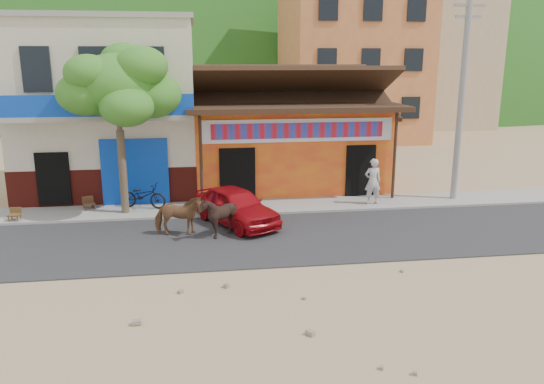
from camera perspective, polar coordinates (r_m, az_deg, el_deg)
The scene contains 17 objects.
ground at distance 14.60m, azimuth 0.09°, elevation -8.26°, with size 120.00×120.00×0.00m, color #9E825B.
road at distance 16.91m, azimuth -1.13°, elevation -5.00°, with size 60.00×5.00×0.04m, color #28282B.
sidewalk at distance 20.22m, azimuth -2.35°, elevation -1.67°, with size 60.00×2.00×0.12m, color gray.
dance_club at distance 23.99m, azimuth 1.40°, elevation 5.11°, with size 8.00×6.00×3.60m, color orange.
cafe_building at distance 23.72m, azimuth -16.96°, elevation 8.54°, with size 7.00×6.00×7.00m, color beige.
apartment_front at distance 38.93m, azimuth 8.44°, elevation 14.63°, with size 9.00×9.00×12.00m, color #CC723F.
apartment_rear at distance 47.73m, azimuth 16.98°, elevation 12.86°, with size 8.00×8.00×10.00m, color tan.
hillside at distance 83.63m, azimuth -7.17°, elevation 18.44°, with size 100.00×40.00×24.00m, color #194C14.
tree at distance 19.50m, azimuth -16.04°, elevation 6.39°, with size 3.00×3.00×6.00m, color #2D721E, non-canonical shape.
utility_pole at distance 21.90m, azimuth 19.72°, elevation 9.55°, with size 0.24×0.24×8.00m, color gray.
cow_tan at distance 17.21m, azimuth -10.04°, elevation -2.53°, with size 0.70×1.54×1.30m, color brown.
cow_dark at distance 16.86m, azimuth -5.75°, elevation -2.63°, with size 1.10×1.23×1.36m, color black.
red_car at distance 18.16m, azimuth -3.90°, elevation -1.49°, with size 1.52×3.77×1.28m, color #A80C13.
scooter at distance 20.40m, azimuth -13.71°, elevation -0.39°, with size 0.62×1.79×0.94m, color black.
pedestrian at distance 20.66m, azimuth 10.78°, elevation 1.14°, with size 0.65×0.42×1.77m, color beige.
cafe_chair_left at distance 20.83m, azimuth -19.15°, elevation -0.57°, with size 0.41×0.41×0.87m, color #4C2719, non-canonical shape.
cafe_chair_right at distance 20.34m, azimuth -26.04°, elevation -1.68°, with size 0.38×0.38×0.80m, color #51391B, non-canonical shape.
Camera 1 is at (-1.94, -13.36, 5.56)m, focal length 35.00 mm.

